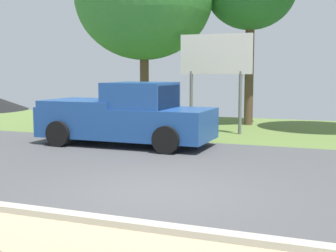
% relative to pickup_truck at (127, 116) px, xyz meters
% --- Properties ---
extents(ground_plane, '(40.00, 22.00, 0.20)m').
position_rel_pickup_truck_xyz_m(ground_plane, '(2.93, -1.76, -0.92)').
color(ground_plane, '#4C4C4F').
extents(pickup_truck, '(5.20, 2.28, 1.88)m').
position_rel_pickup_truck_xyz_m(pickup_truck, '(0.00, 0.00, 0.00)').
color(pickup_truck, '#1E478C').
rests_on(pickup_truck, ground_plane).
extents(roadside_billboard, '(2.60, 0.12, 3.50)m').
position_rel_pickup_truck_xyz_m(roadside_billboard, '(1.75, 3.57, 1.68)').
color(roadside_billboard, slate).
rests_on(roadside_billboard, ground_plane).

